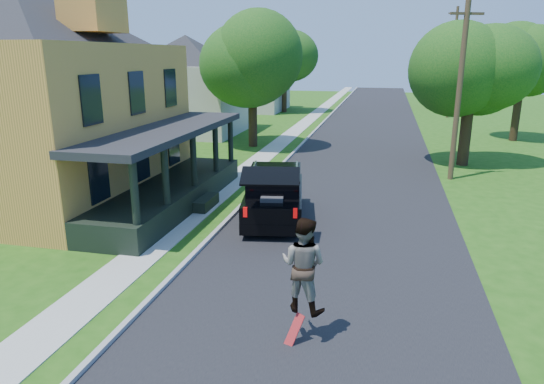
% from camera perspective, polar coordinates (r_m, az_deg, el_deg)
% --- Properties ---
extents(ground, '(140.00, 140.00, 0.00)m').
position_cam_1_polar(ground, '(12.53, 5.96, -11.83)').
color(ground, '#1E4F0F').
rests_on(ground, ground).
extents(street, '(8.00, 120.00, 0.02)m').
position_cam_1_polar(street, '(31.59, 10.67, 5.02)').
color(street, black).
rests_on(street, ground).
extents(curb, '(0.15, 120.00, 0.12)m').
position_cam_1_polar(curb, '(32.01, 3.39, 5.41)').
color(curb, '#969692').
rests_on(curb, ground).
extents(sidewalk, '(1.30, 120.00, 0.03)m').
position_cam_1_polar(sidewalk, '(32.30, 0.67, 5.53)').
color(sidewalk, '#A09F97').
rests_on(sidewalk, ground).
extents(front_walk, '(6.50, 1.20, 0.03)m').
position_cam_1_polar(front_walk, '(20.97, -18.38, -1.03)').
color(front_walk, '#A09F97').
rests_on(front_walk, ground).
extents(main_house, '(15.56, 15.56, 10.10)m').
position_cam_1_polar(main_house, '(22.10, -27.03, 11.91)').
color(main_house, '#EDA145').
rests_on(main_house, ground).
extents(neighbor_house_mid, '(12.78, 12.78, 8.30)m').
position_cam_1_polar(neighbor_house_mid, '(38.05, -9.96, 13.22)').
color(neighbor_house_mid, beige).
rests_on(neighbor_house_mid, ground).
extents(neighbor_house_far, '(12.78, 12.78, 8.30)m').
position_cam_1_polar(neighbor_house_far, '(53.14, -3.07, 14.12)').
color(neighbor_house_far, beige).
rests_on(neighbor_house_far, ground).
extents(black_suv, '(2.73, 5.37, 2.39)m').
position_cam_1_polar(black_suv, '(17.49, 0.27, -0.36)').
color(black_suv, black).
rests_on(black_suv, ground).
extents(skateboarder, '(1.14, 0.99, 2.02)m').
position_cam_1_polar(skateboarder, '(10.02, 3.70, -8.52)').
color(skateboarder, black).
rests_on(skateboarder, ground).
extents(skateboard, '(0.43, 0.35, 0.71)m').
position_cam_1_polar(skateboard, '(10.45, 2.61, -16.11)').
color(skateboard, '#9F0D0F').
rests_on(skateboard, ground).
extents(tree_left_mid, '(6.34, 6.14, 9.02)m').
position_cam_1_polar(tree_left_mid, '(31.52, -2.42, 15.88)').
color(tree_left_mid, black).
rests_on(tree_left_mid, ground).
extents(tree_left_far, '(7.40, 7.25, 8.84)m').
position_cam_1_polar(tree_left_far, '(51.02, 1.44, 15.63)').
color(tree_left_far, black).
rests_on(tree_left_far, ground).
extents(tree_right_near, '(5.09, 4.91, 7.51)m').
position_cam_1_polar(tree_right_near, '(27.91, 22.38, 12.87)').
color(tree_right_near, black).
rests_on(tree_right_near, ground).
extents(tree_right_mid, '(5.36, 5.40, 8.26)m').
position_cam_1_polar(tree_right_mid, '(37.59, 27.48, 13.93)').
color(tree_right_mid, black).
rests_on(tree_right_mid, ground).
extents(tree_right_far, '(6.42, 6.66, 8.31)m').
position_cam_1_polar(tree_right_far, '(58.03, 20.73, 14.56)').
color(tree_right_far, black).
rests_on(tree_right_far, ground).
extents(utility_pole_near, '(1.50, 0.64, 8.13)m').
position_cam_1_polar(utility_pole_near, '(24.35, 21.17, 11.06)').
color(utility_pole_near, '#44361F').
rests_on(utility_pole_near, ground).
extents(utility_pole_far, '(1.56, 0.34, 9.99)m').
position_cam_1_polar(utility_pole_far, '(49.38, 20.47, 14.15)').
color(utility_pole_far, '#44361F').
rests_on(utility_pole_far, ground).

